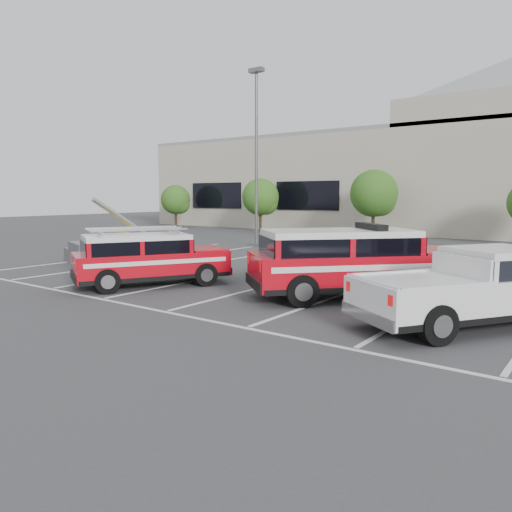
{
  "coord_description": "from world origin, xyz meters",
  "views": [
    {
      "loc": [
        9.58,
        -11.7,
        3.06
      ],
      "look_at": [
        -0.16,
        1.41,
        1.05
      ],
      "focal_mm": 35.0,
      "sensor_mm": 36.0,
      "label": 1
    }
  ],
  "objects": [
    {
      "name": "tree_mid_left",
      "position": [
        -4.91,
        22.05,
        3.04
      ],
      "size": [
        3.37,
        3.37,
        4.85
      ],
      "color": "#3F2B19",
      "rests_on": "ground"
    },
    {
      "name": "light_pole_left",
      "position": [
        -8.0,
        12.0,
        5.19
      ],
      "size": [
        0.9,
        0.6,
        10.24
      ],
      "color": "#59595E",
      "rests_on": "ground"
    },
    {
      "name": "ladder_suv",
      "position": [
        -3.27,
        -0.48,
        0.79
      ],
      "size": [
        4.13,
        5.32,
        1.97
      ],
      "rotation": [
        0.0,
        0.0,
        -0.5
      ],
      "color": "#B40815",
      "rests_on": "ground"
    },
    {
      "name": "white_pickup",
      "position": [
        6.95,
        0.61,
        0.73
      ],
      "size": [
        5.0,
        6.07,
        1.82
      ],
      "rotation": [
        0.0,
        0.0,
        -0.59
      ],
      "color": "silver",
      "rests_on": "ground"
    },
    {
      "name": "stall_markings",
      "position": [
        0.0,
        4.5,
        0.01
      ],
      "size": [
        23.0,
        15.0,
        0.01
      ],
      "primitive_type": "cube",
      "color": "silver",
      "rests_on": "ground"
    },
    {
      "name": "utility_rig",
      "position": [
        -8.99,
        2.21,
        0.59
      ],
      "size": [
        3.87,
        3.76,
        2.97
      ],
      "rotation": [
        0.0,
        0.0,
        -0.36
      ],
      "color": "#59595E",
      "rests_on": "ground"
    },
    {
      "name": "ground",
      "position": [
        0.0,
        0.0,
        0.0
      ],
      "size": [
        120.0,
        120.0,
        0.0
      ],
      "primitive_type": "plane",
      "color": "#3A3A3C",
      "rests_on": "ground"
    },
    {
      "name": "tree_far_left",
      "position": [
        -24.91,
        22.05,
        2.5
      ],
      "size": [
        2.77,
        2.77,
        3.99
      ],
      "color": "#3F2B19",
      "rests_on": "ground"
    },
    {
      "name": "convention_building",
      "position": [
        0.18,
        31.86,
        4.72
      ],
      "size": [
        60.0,
        16.99,
        13.2
      ],
      "color": "#B9B09C",
      "rests_on": "ground"
    },
    {
      "name": "fire_chief_suv",
      "position": [
        3.12,
        1.88,
        0.9
      ],
      "size": [
        5.93,
        6.18,
        2.21
      ],
      "rotation": [
        0.0,
        0.0,
        -0.74
      ],
      "color": "#B40815",
      "rests_on": "ground"
    },
    {
      "name": "tree_left",
      "position": [
        -14.91,
        22.05,
        2.77
      ],
      "size": [
        3.07,
        3.07,
        4.42
      ],
      "color": "#3F2B19",
      "rests_on": "ground"
    }
  ]
}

